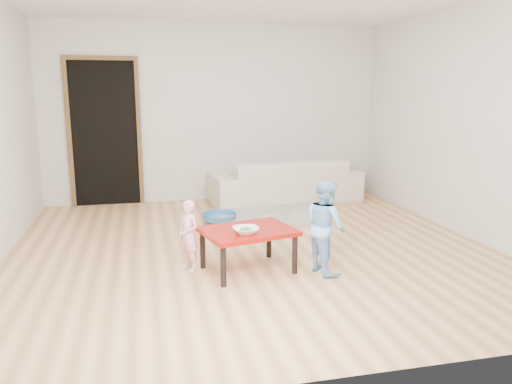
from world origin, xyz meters
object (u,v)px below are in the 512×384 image
object	(u,v)px
red_table	(248,250)
child_pink	(188,236)
sofa	(285,180)
child_blue	(325,226)
basin	(220,218)
bowl	(246,230)

from	to	relation	value
red_table	child_pink	world-z (taller)	child_pink
sofa	red_table	bearing A→B (deg)	62.17
child_blue	child_pink	bearing A→B (deg)	63.69
sofa	child_blue	distance (m)	2.92
sofa	red_table	size ratio (longest dim) A/B	2.73
child_pink	basin	world-z (taller)	child_pink
red_table	child_blue	xyz separation A→B (m)	(0.69, -0.18, 0.24)
child_blue	basin	size ratio (longest dim) A/B	2.03
bowl	child_blue	size ratio (longest dim) A/B	0.26
basin	sofa	bearing A→B (deg)	41.62
sofa	bowl	bearing A→B (deg)	62.32
sofa	red_table	xyz separation A→B (m)	(-1.14, -2.70, -0.12)
child_pink	child_blue	world-z (taller)	child_blue
bowl	basin	xyz separation A→B (m)	(0.05, 1.82, -0.36)
child_blue	basin	bearing A→B (deg)	8.81
red_table	child_blue	distance (m)	0.75
basin	child_pink	bearing A→B (deg)	-108.97
red_table	sofa	bearing A→B (deg)	67.10
sofa	bowl	world-z (taller)	sofa
sofa	basin	xyz separation A→B (m)	(-1.15, -1.02, -0.25)
child_pink	basin	size ratio (longest dim) A/B	1.55
child_pink	basin	distance (m)	1.65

